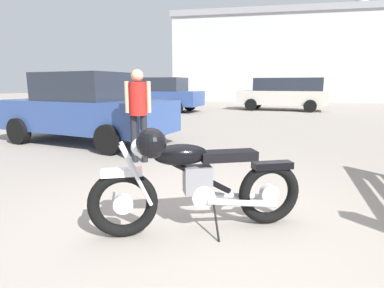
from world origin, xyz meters
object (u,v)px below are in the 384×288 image
bystander (138,106)px  white_estate_far (155,93)px  vintage_motorcycle (195,182)px  dark_sedan_left (87,108)px  blue_hatchback_right (284,93)px

bystander → white_estate_far: bearing=-177.4°
vintage_motorcycle → bystander: 2.93m
bystander → white_estate_far: size_ratio=0.34×
dark_sedan_left → white_estate_far: (-1.67, 8.81, 0.10)m
dark_sedan_left → blue_hatchback_right: blue_hatchback_right is taller
blue_hatchback_right → vintage_motorcycle: bearing=92.2°
vintage_motorcycle → white_estate_far: bearing=-93.1°
bystander → dark_sedan_left: size_ratio=0.37×
vintage_motorcycle → white_estate_far: white_estate_far is taller
bystander → blue_hatchback_right: 12.92m
dark_sedan_left → blue_hatchback_right: (4.91, 11.11, 0.10)m
bystander → blue_hatchback_right: bearing=150.0°
bystander → white_estate_far: (-3.69, 10.30, -0.08)m
dark_sedan_left → blue_hatchback_right: size_ratio=0.91×
white_estate_far → blue_hatchback_right: 6.97m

